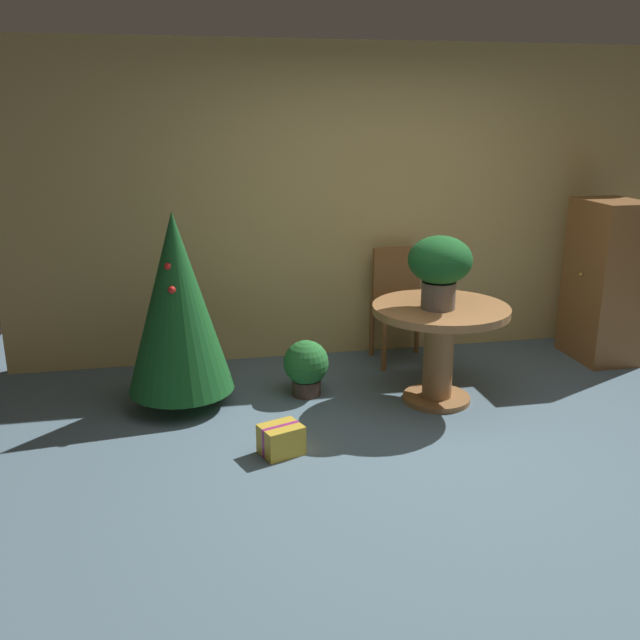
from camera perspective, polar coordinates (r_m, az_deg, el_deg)
ground_plane at (r=4.38m, az=10.98°, el=-11.59°), size 6.60×6.60×0.00m
back_wall_panel at (r=6.00m, az=3.71°, el=9.45°), size 6.00×0.10×2.60m
round_dining_table at (r=5.08m, az=9.77°, el=-1.12°), size 0.98×0.98×0.73m
flower_vase at (r=4.88m, az=9.80°, el=4.48°), size 0.44×0.44×0.51m
wooden_chair_far at (r=5.93m, az=6.53°, el=1.84°), size 0.46×0.42×0.95m
holiday_tree at (r=4.96m, az=-11.64°, el=1.36°), size 0.75×0.75×1.42m
gift_box_gold at (r=4.41m, az=-3.20°, el=-9.75°), size 0.30×0.27×0.19m
wooden_cabinet at (r=6.36m, az=22.30°, el=2.97°), size 0.47×0.63×1.36m
potted_plant at (r=5.21m, az=-1.15°, el=-3.78°), size 0.34×0.34×0.43m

